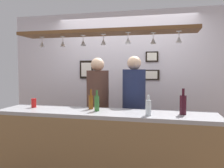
% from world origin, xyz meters
% --- Properties ---
extents(back_wall, '(4.40, 0.06, 2.60)m').
position_xyz_m(back_wall, '(0.00, 1.10, 1.30)').
color(back_wall, silver).
rests_on(back_wall, ground_plane).
extents(bar_counter, '(2.70, 0.55, 1.04)m').
position_xyz_m(bar_counter, '(0.00, -0.51, 0.70)').
color(bar_counter, '#99999E').
rests_on(bar_counter, ground_plane).
extents(overhead_glass_rack, '(2.20, 0.36, 0.04)m').
position_xyz_m(overhead_glass_rack, '(0.00, -0.30, 2.01)').
color(overhead_glass_rack, brown).
extents(hanging_wineglass_far_left, '(0.07, 0.07, 0.13)m').
position_xyz_m(hanging_wineglass_far_left, '(-0.87, -0.26, 1.89)').
color(hanging_wineglass_far_left, silver).
rests_on(hanging_wineglass_far_left, overhead_glass_rack).
extents(hanging_wineglass_left, '(0.07, 0.07, 0.13)m').
position_xyz_m(hanging_wineglass_left, '(-0.59, -0.23, 1.89)').
color(hanging_wineglass_left, silver).
rests_on(hanging_wineglass_left, overhead_glass_rack).
extents(hanging_wineglass_center_left, '(0.07, 0.07, 0.13)m').
position_xyz_m(hanging_wineglass_center_left, '(-0.28, -0.29, 1.89)').
color(hanging_wineglass_center_left, silver).
rests_on(hanging_wineglass_center_left, overhead_glass_rack).
extents(hanging_wineglass_center, '(0.07, 0.07, 0.13)m').
position_xyz_m(hanging_wineglass_center, '(-0.01, -0.31, 1.89)').
color(hanging_wineglass_center, silver).
rests_on(hanging_wineglass_center, overhead_glass_rack).
extents(hanging_wineglass_center_right, '(0.07, 0.07, 0.13)m').
position_xyz_m(hanging_wineglass_center_right, '(0.30, -0.37, 1.89)').
color(hanging_wineglass_center_right, silver).
rests_on(hanging_wineglass_center_right, overhead_glass_rack).
extents(hanging_wineglass_right, '(0.07, 0.07, 0.13)m').
position_xyz_m(hanging_wineglass_right, '(0.59, -0.29, 1.89)').
color(hanging_wineglass_right, silver).
rests_on(hanging_wineglass_right, overhead_glass_rack).
extents(hanging_wineglass_far_right, '(0.07, 0.07, 0.13)m').
position_xyz_m(hanging_wineglass_far_right, '(0.88, -0.34, 1.89)').
color(hanging_wineglass_far_right, silver).
rests_on(hanging_wineglass_far_right, overhead_glass_rack).
extents(person_left_brown_shirt, '(0.34, 0.34, 1.73)m').
position_xyz_m(person_left_brown_shirt, '(-0.28, 0.32, 1.04)').
color(person_left_brown_shirt, '#2D334C').
rests_on(person_left_brown_shirt, ground_plane).
extents(person_middle_navy_shirt, '(0.34, 0.34, 1.75)m').
position_xyz_m(person_middle_navy_shirt, '(0.28, 0.32, 1.06)').
color(person_middle_navy_shirt, '#2D334C').
rests_on(person_middle_navy_shirt, ground_plane).
extents(bottle_wine_dark_red, '(0.08, 0.08, 0.30)m').
position_xyz_m(bottle_wine_dark_red, '(0.94, -0.32, 1.15)').
color(bottle_wine_dark_red, '#380F19').
rests_on(bottle_wine_dark_red, bar_counter).
extents(bottle_soda_clear, '(0.06, 0.06, 0.23)m').
position_xyz_m(bottle_soda_clear, '(0.55, -0.46, 1.13)').
color(bottle_soda_clear, silver).
rests_on(bottle_soda_clear, bar_counter).
extents(bottle_beer_amber_tall, '(0.06, 0.06, 0.26)m').
position_xyz_m(bottle_beer_amber_tall, '(-0.20, -0.23, 1.14)').
color(bottle_beer_amber_tall, brown).
rests_on(bottle_beer_amber_tall, bar_counter).
extents(bottle_beer_green_import, '(0.06, 0.06, 0.26)m').
position_xyz_m(bottle_beer_green_import, '(-0.09, -0.34, 1.14)').
color(bottle_beer_green_import, '#336B2D').
rests_on(bottle_beer_green_import, bar_counter).
extents(drink_can, '(0.07, 0.07, 0.12)m').
position_xyz_m(drink_can, '(-1.00, -0.29, 1.10)').
color(drink_can, red).
rests_on(drink_can, bar_counter).
extents(picture_frame_upper_small, '(0.22, 0.02, 0.18)m').
position_xyz_m(picture_frame_upper_small, '(0.49, 1.06, 1.78)').
color(picture_frame_upper_small, black).
rests_on(picture_frame_upper_small, back_wall).
extents(picture_frame_lower_pair, '(0.30, 0.02, 0.18)m').
position_xyz_m(picture_frame_lower_pair, '(0.48, 1.06, 1.46)').
color(picture_frame_lower_pair, black).
rests_on(picture_frame_lower_pair, back_wall).
extents(picture_frame_caricature, '(0.26, 0.02, 0.34)m').
position_xyz_m(picture_frame_caricature, '(-0.72, 1.06, 1.55)').
color(picture_frame_caricature, black).
rests_on(picture_frame_caricature, back_wall).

